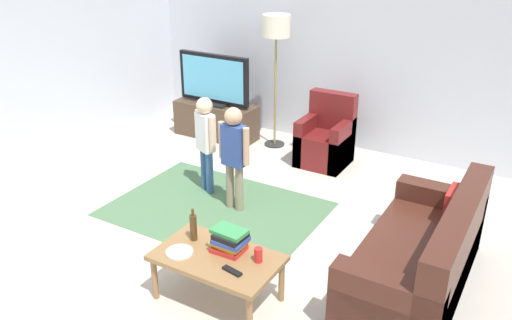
{
  "coord_description": "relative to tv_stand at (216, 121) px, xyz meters",
  "views": [
    {
      "loc": [
        2.48,
        -3.61,
        2.82
      ],
      "look_at": [
        0.0,
        0.6,
        0.65
      ],
      "focal_mm": 37.28,
      "sensor_mm": 36.0,
      "label": 1
    }
  ],
  "objects": [
    {
      "name": "soda_can",
      "position": [
        2.41,
        -2.92,
        0.24
      ],
      "size": [
        0.07,
        0.07,
        0.12
      ],
      "primitive_type": "cylinder",
      "color": "red",
      "rests_on": "coffee_table"
    },
    {
      "name": "armchair",
      "position": [
        1.73,
        -0.04,
        0.05
      ],
      "size": [
        0.6,
        0.6,
        0.9
      ],
      "color": "maroon",
      "rests_on": "ground"
    },
    {
      "name": "bottle",
      "position": [
        1.79,
        -2.92,
        0.3
      ],
      "size": [
        0.06,
        0.06,
        0.29
      ],
      "color": "#4C3319",
      "rests_on": "coffee_table"
    },
    {
      "name": "coffee_table",
      "position": [
        2.09,
        -3.02,
        0.13
      ],
      "size": [
        1.0,
        0.6,
        0.42
      ],
      "color": "olive",
      "rests_on": "ground"
    },
    {
      "name": "tv",
      "position": [
        -0.0,
        -0.02,
        0.6
      ],
      "size": [
        1.1,
        0.28,
        0.71
      ],
      "color": "black",
      "rests_on": "tv_stand"
    },
    {
      "name": "plate",
      "position": [
        1.81,
        -3.14,
        0.18
      ],
      "size": [
        0.22,
        0.22,
        0.02
      ],
      "color": "white",
      "rests_on": "coffee_table"
    },
    {
      "name": "wall_back",
      "position": [
        1.67,
        0.7,
        1.11
      ],
      "size": [
        6.0,
        0.12,
        2.7
      ],
      "primitive_type": "cube",
      "color": "silver",
      "rests_on": "ground"
    },
    {
      "name": "tv_remote",
      "position": [
        2.31,
        -3.14,
        0.19
      ],
      "size": [
        0.18,
        0.08,
        0.02
      ],
      "primitive_type": "cube",
      "rotation": [
        0.0,
        0.0,
        -0.18
      ],
      "color": "black",
      "rests_on": "coffee_table"
    },
    {
      "name": "ground",
      "position": [
        1.67,
        -2.3,
        -0.24
      ],
      "size": [
        7.8,
        7.8,
        0.0
      ],
      "primitive_type": "plane",
      "color": "beige"
    },
    {
      "name": "child_near_tv",
      "position": [
        0.88,
        -1.47,
        0.43
      ],
      "size": [
        0.35,
        0.22,
        1.12
      ],
      "color": "#33598C",
      "rests_on": "ground"
    },
    {
      "name": "wall_left",
      "position": [
        -1.33,
        -2.3,
        1.11
      ],
      "size": [
        0.12,
        6.0,
        2.7
      ],
      "primitive_type": "cube",
      "color": "silver",
      "rests_on": "ground"
    },
    {
      "name": "floor_lamp",
      "position": [
        0.88,
        0.15,
        1.3
      ],
      "size": [
        0.36,
        0.36,
        1.78
      ],
      "color": "#262626",
      "rests_on": "ground"
    },
    {
      "name": "tv_stand",
      "position": [
        0.0,
        0.0,
        0.0
      ],
      "size": [
        1.2,
        0.44,
        0.5
      ],
      "color": "#4C3828",
      "rests_on": "ground"
    },
    {
      "name": "child_center",
      "position": [
        1.38,
        -1.66,
        0.44
      ],
      "size": [
        0.38,
        0.18,
        1.15
      ],
      "color": "gray",
      "rests_on": "ground"
    },
    {
      "name": "area_rug",
      "position": [
        1.22,
        -1.79,
        -0.24
      ],
      "size": [
        2.2,
        1.6,
        0.01
      ],
      "primitive_type": "cube",
      "color": "#4C724C",
      "rests_on": "ground"
    },
    {
      "name": "book_stack",
      "position": [
        2.14,
        -2.91,
        0.27
      ],
      "size": [
        0.29,
        0.22,
        0.2
      ],
      "color": "red",
      "rests_on": "coffee_table"
    },
    {
      "name": "couch",
      "position": [
        3.49,
        -2.04,
        0.05
      ],
      "size": [
        0.8,
        1.8,
        0.86
      ],
      "color": "#472319",
      "rests_on": "ground"
    }
  ]
}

